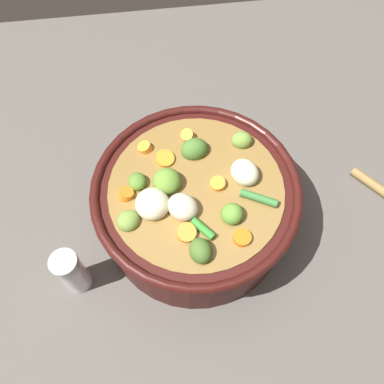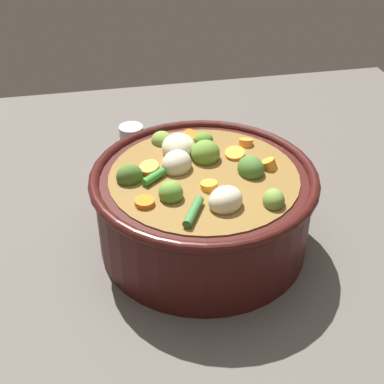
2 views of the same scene
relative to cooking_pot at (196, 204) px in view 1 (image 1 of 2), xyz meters
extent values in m
plane|color=#514C47|center=(0.00, 0.00, -0.06)|extent=(1.10, 1.10, 0.00)
cylinder|color=#38110F|center=(0.00, 0.00, -0.01)|extent=(0.28, 0.28, 0.11)
torus|color=#38110F|center=(0.00, 0.00, 0.05)|extent=(0.30, 0.30, 0.01)
cylinder|color=olive|center=(0.00, 0.00, 0.00)|extent=(0.25, 0.25, 0.11)
ellipsoid|color=#5D9334|center=(0.05, 0.04, 0.06)|extent=(0.04, 0.04, 0.03)
ellipsoid|color=#46712D|center=(-0.06, 0.01, 0.06)|extent=(0.04, 0.05, 0.03)
ellipsoid|color=olive|center=(0.04, -0.10, 0.05)|extent=(0.04, 0.04, 0.03)
ellipsoid|color=olive|center=(-0.01, -0.04, 0.06)|extent=(0.06, 0.06, 0.04)
ellipsoid|color=olive|center=(-0.07, 0.08, 0.06)|extent=(0.03, 0.04, 0.03)
ellipsoid|color=#537D2C|center=(-0.02, -0.08, 0.06)|extent=(0.03, 0.03, 0.02)
ellipsoid|color=#446727|center=(0.09, -0.01, 0.06)|extent=(0.04, 0.04, 0.03)
cylinder|color=orange|center=(0.08, 0.05, 0.05)|extent=(0.03, 0.03, 0.01)
cylinder|color=orange|center=(-0.08, -0.07, 0.05)|extent=(0.03, 0.03, 0.02)
cylinder|color=orange|center=(0.00, -0.10, 0.05)|extent=(0.03, 0.03, 0.02)
cylinder|color=orange|center=(0.00, 0.03, 0.05)|extent=(0.03, 0.03, 0.01)
cylinder|color=orange|center=(-0.05, -0.04, 0.05)|extent=(0.04, 0.04, 0.02)
cylinder|color=orange|center=(0.07, -0.02, 0.05)|extent=(0.04, 0.04, 0.02)
cylinder|color=orange|center=(-0.09, 0.00, 0.05)|extent=(0.03, 0.03, 0.02)
ellipsoid|color=beige|center=(0.03, -0.02, 0.06)|extent=(0.06, 0.06, 0.03)
ellipsoid|color=beige|center=(-0.01, 0.07, 0.06)|extent=(0.06, 0.05, 0.03)
ellipsoid|color=beige|center=(0.02, -0.06, 0.06)|extent=(0.06, 0.06, 0.04)
cylinder|color=#387537|center=(0.03, 0.08, 0.06)|extent=(0.03, 0.05, 0.01)
cylinder|color=#32842C|center=(0.07, 0.00, 0.06)|extent=(0.03, 0.03, 0.01)
cylinder|color=silver|center=(0.08, -0.19, -0.02)|extent=(0.04, 0.04, 0.08)
cylinder|color=#B7B7BC|center=(0.08, -0.19, 0.02)|extent=(0.04, 0.04, 0.02)
camera|label=1|loc=(0.26, -0.04, 0.52)|focal=36.28mm
camera|label=2|loc=(0.13, 0.57, 0.43)|focal=50.42mm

